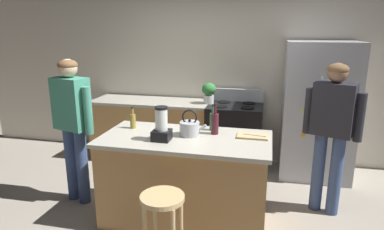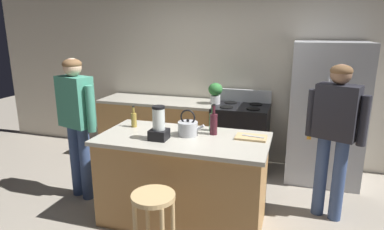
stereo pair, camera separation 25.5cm
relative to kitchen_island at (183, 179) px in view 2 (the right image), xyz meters
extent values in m
plane|color=#9E9384|center=(0.00, 0.00, -0.46)|extent=(14.00, 14.00, 0.00)
cube|color=beige|center=(0.00, 1.95, 0.89)|extent=(8.00, 0.10, 2.70)
cube|color=#B7844C|center=(0.00, 0.00, -0.02)|extent=(1.63, 0.79, 0.88)
cube|color=#B2AD9E|center=(0.00, 0.00, 0.44)|extent=(1.69, 0.85, 0.04)
cube|color=#B7844C|center=(-0.80, 1.55, -0.02)|extent=(2.00, 0.64, 0.88)
cube|color=#B2AD9E|center=(-0.80, 1.55, 0.44)|extent=(2.00, 0.64, 0.04)
cube|color=#B7BABF|center=(1.43, 1.50, 0.44)|extent=(0.90, 0.70, 1.81)
cylinder|color=#B7BABF|center=(1.39, 1.13, 0.53)|extent=(0.02, 0.02, 0.81)
cylinder|color=#B7BABF|center=(1.47, 1.13, 0.53)|extent=(0.02, 0.02, 0.81)
cube|color=#3FB259|center=(1.66, 1.15, 0.84)|extent=(0.05, 0.01, 0.05)
cube|color=#3FB259|center=(1.56, 1.15, 1.00)|extent=(0.05, 0.01, 0.05)
cube|color=orange|center=(1.23, 1.15, 0.21)|extent=(0.05, 0.01, 0.05)
cube|color=yellow|center=(1.23, 1.15, 0.52)|extent=(0.05, 0.01, 0.05)
cube|color=black|center=(0.34, 1.52, 0.00)|extent=(0.76, 0.64, 0.92)
cube|color=black|center=(0.34, 1.20, -0.05)|extent=(0.60, 0.01, 0.24)
cube|color=#B7BABF|center=(0.34, 1.81, 0.55)|extent=(0.76, 0.06, 0.18)
cylinder|color=black|center=(0.16, 1.37, 0.46)|extent=(0.18, 0.18, 0.01)
cylinder|color=black|center=(0.52, 1.37, 0.46)|extent=(0.18, 0.18, 0.01)
cylinder|color=black|center=(0.16, 1.67, 0.46)|extent=(0.18, 0.18, 0.01)
cylinder|color=black|center=(0.52, 1.67, 0.46)|extent=(0.18, 0.18, 0.01)
cylinder|color=#384C7A|center=(-1.41, 0.15, -0.02)|extent=(0.16, 0.16, 0.88)
cylinder|color=#384C7A|center=(-1.23, 0.10, -0.02)|extent=(0.16, 0.16, 0.88)
cube|color=#3F8C72|center=(-1.32, 0.12, 0.70)|extent=(0.45, 0.33, 0.57)
cylinder|color=#3F8C72|center=(-1.56, 0.19, 0.65)|extent=(0.11, 0.11, 0.52)
cylinder|color=#3F8C72|center=(-1.08, 0.05, 0.65)|extent=(0.11, 0.11, 0.52)
sphere|color=#D8AD8C|center=(-1.32, 0.12, 1.09)|extent=(0.25, 0.25, 0.20)
ellipsoid|color=brown|center=(-1.32, 0.12, 1.12)|extent=(0.26, 0.26, 0.12)
cylinder|color=#384C7A|center=(1.53, 0.49, -0.02)|extent=(0.17, 0.17, 0.89)
cylinder|color=#384C7A|center=(1.36, 0.55, -0.02)|extent=(0.17, 0.17, 0.89)
cube|color=#26262D|center=(1.44, 0.52, 0.70)|extent=(0.45, 0.35, 0.55)
cylinder|color=#26262D|center=(1.68, 0.43, 0.65)|extent=(0.12, 0.12, 0.49)
cylinder|color=#26262D|center=(1.21, 0.61, 0.65)|extent=(0.12, 0.12, 0.49)
sphere|color=#8C664C|center=(1.44, 0.52, 1.07)|extent=(0.26, 0.26, 0.20)
ellipsoid|color=brown|center=(1.44, 0.52, 1.11)|extent=(0.27, 0.27, 0.12)
cylinder|color=tan|center=(0.00, -0.75, 0.19)|extent=(0.36, 0.36, 0.04)
cylinder|color=tan|center=(-0.11, -0.63, -0.15)|extent=(0.04, 0.04, 0.63)
cylinder|color=tan|center=(0.12, -0.63, -0.15)|extent=(0.04, 0.04, 0.63)
cylinder|color=silver|center=(-0.04, 1.55, 0.52)|extent=(0.14, 0.14, 0.12)
ellipsoid|color=#337A38|center=(-0.04, 1.55, 0.67)|extent=(0.20, 0.20, 0.18)
cube|color=black|center=(-0.20, -0.14, 0.51)|extent=(0.17, 0.17, 0.10)
cylinder|color=silver|center=(-0.20, -0.14, 0.66)|extent=(0.12, 0.12, 0.21)
cylinder|color=black|center=(-0.20, -0.14, 0.78)|extent=(0.12, 0.12, 0.02)
cylinder|color=#2D6638|center=(0.23, 0.29, 0.55)|extent=(0.07, 0.07, 0.18)
cylinder|color=#2D6638|center=(0.23, 0.29, 0.68)|extent=(0.03, 0.03, 0.08)
cylinder|color=black|center=(0.23, 0.29, 0.72)|extent=(0.03, 0.03, 0.02)
cylinder|color=#471923|center=(0.27, 0.17, 0.56)|extent=(0.08, 0.08, 0.21)
cylinder|color=#471923|center=(0.27, 0.17, 0.71)|extent=(0.03, 0.03, 0.09)
cylinder|color=black|center=(0.27, 0.17, 0.76)|extent=(0.03, 0.03, 0.02)
cylinder|color=olive|center=(-0.62, 0.17, 0.53)|extent=(0.06, 0.06, 0.15)
cylinder|color=olive|center=(-0.62, 0.17, 0.64)|extent=(0.02, 0.02, 0.07)
cylinder|color=black|center=(-0.62, 0.17, 0.68)|extent=(0.03, 0.03, 0.02)
cylinder|color=#B7BABF|center=(0.03, 0.06, 0.53)|extent=(0.20, 0.20, 0.14)
sphere|color=black|center=(0.03, 0.06, 0.61)|extent=(0.03, 0.03, 0.03)
cylinder|color=#B7BABF|center=(0.16, 0.06, 0.55)|extent=(0.09, 0.03, 0.08)
torus|color=black|center=(0.03, 0.06, 0.65)|extent=(0.16, 0.02, 0.16)
cube|color=tan|center=(0.65, 0.16, 0.47)|extent=(0.30, 0.20, 0.02)
cube|color=#B7BABF|center=(0.67, 0.16, 0.48)|extent=(0.22, 0.07, 0.01)
camera|label=1|loc=(0.78, -3.04, 1.51)|focal=31.18mm
camera|label=2|loc=(1.03, -2.98, 1.51)|focal=31.18mm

